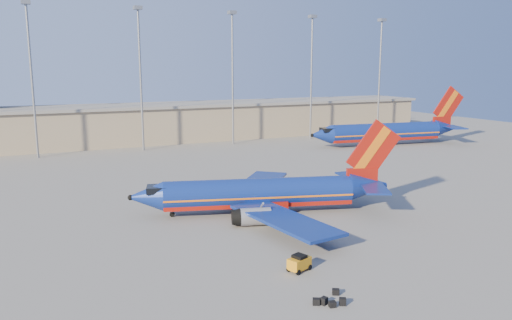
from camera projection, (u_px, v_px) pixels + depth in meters
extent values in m
plane|color=slate|center=(263.00, 201.00, 63.94)|extent=(220.00, 220.00, 0.00)
cube|color=gray|center=(194.00, 122.00, 118.97)|extent=(120.00, 15.00, 8.00)
cube|color=slate|center=(194.00, 104.00, 118.20)|extent=(122.00, 16.00, 0.60)
cylinder|color=gray|center=(32.00, 83.00, 91.80)|extent=(0.44, 0.44, 28.00)
cube|color=gray|center=(26.00, 2.00, 89.18)|extent=(1.60, 1.60, 0.70)
cylinder|color=gray|center=(141.00, 82.00, 100.18)|extent=(0.44, 0.44, 28.00)
cube|color=gray|center=(138.00, 8.00, 97.56)|extent=(1.60, 1.60, 0.70)
cylinder|color=gray|center=(233.00, 80.00, 108.57)|extent=(0.44, 0.44, 28.00)
cube|color=gray|center=(232.00, 12.00, 105.95)|extent=(1.60, 1.60, 0.70)
cylinder|color=gray|center=(311.00, 80.00, 116.95)|extent=(0.44, 0.44, 28.00)
cube|color=gray|center=(313.00, 16.00, 114.33)|extent=(1.60, 1.60, 0.70)
cylinder|color=gray|center=(379.00, 79.00, 125.34)|extent=(0.44, 0.44, 28.00)
cube|color=gray|center=(382.00, 20.00, 122.72)|extent=(1.60, 1.60, 0.70)
cylinder|color=navy|center=(259.00, 193.00, 58.02)|extent=(21.88, 9.41, 3.36)
cube|color=maroon|center=(259.00, 200.00, 58.18)|extent=(21.70, 8.80, 1.18)
cube|color=orange|center=(259.00, 195.00, 58.07)|extent=(21.89, 9.44, 0.20)
cone|color=navy|center=(146.00, 197.00, 56.10)|extent=(4.62, 4.31, 3.36)
cube|color=black|center=(157.00, 189.00, 56.12)|extent=(2.76, 2.89, 0.73)
cone|color=navy|center=(367.00, 186.00, 59.96)|extent=(5.49, 4.57, 3.36)
cube|color=maroon|center=(362.00, 176.00, 59.63)|extent=(3.80, 1.56, 2.00)
cube|color=maroon|center=(373.00, 150.00, 59.24)|extent=(6.48, 2.17, 7.26)
cube|color=orange|center=(372.00, 150.00, 59.21)|extent=(4.37, 1.62, 5.69)
cube|color=navy|center=(356.00, 177.00, 62.82)|extent=(3.17, 6.01, 0.20)
cube|color=navy|center=(375.00, 188.00, 56.81)|extent=(5.17, 6.42, 0.20)
cube|color=navy|center=(259.00, 184.00, 66.15)|extent=(12.60, 13.68, 0.32)
cube|color=navy|center=(284.00, 219.00, 50.60)|extent=(6.36, 14.57, 0.32)
cube|color=maroon|center=(262.00, 203.00, 58.32)|extent=(6.24, 4.95, 0.91)
cylinder|color=gray|center=(244.00, 195.00, 62.71)|extent=(3.68, 2.76, 1.91)
cylinder|color=gray|center=(255.00, 217.00, 53.52)|extent=(3.68, 2.76, 1.91)
cylinder|color=gray|center=(172.00, 213.00, 56.88)|extent=(0.27, 0.27, 1.00)
cylinder|color=black|center=(172.00, 214.00, 56.92)|extent=(0.62, 0.38, 0.58)
cylinder|color=black|center=(266.00, 204.00, 60.91)|extent=(0.87, 0.70, 0.76)
cylinder|color=black|center=(274.00, 215.00, 56.31)|extent=(0.87, 0.70, 0.76)
cylinder|color=navy|center=(384.00, 132.00, 108.88)|extent=(25.96, 7.36, 3.96)
cube|color=maroon|center=(384.00, 137.00, 109.07)|extent=(25.86, 6.62, 1.39)
cube|color=orange|center=(384.00, 133.00, 108.93)|extent=(25.96, 7.40, 0.24)
cone|color=navy|center=(321.00, 135.00, 104.41)|extent=(4.98, 4.52, 3.96)
cube|color=black|center=(327.00, 130.00, 104.64)|extent=(2.92, 3.10, 0.86)
cone|color=navy|center=(444.00, 128.00, 113.44)|extent=(6.04, 4.66, 3.96)
cube|color=maroon|center=(442.00, 122.00, 112.92)|extent=(4.53, 1.18, 2.35)
cube|color=maroon|center=(448.00, 105.00, 112.68)|extent=(7.82, 1.39, 8.53)
cube|color=orange|center=(448.00, 105.00, 112.62)|extent=(5.23, 1.14, 6.69)
cube|color=navy|center=(433.00, 124.00, 116.61)|extent=(3.71, 7.06, 0.24)
cube|color=navy|center=(454.00, 127.00, 109.80)|extent=(5.33, 7.52, 0.24)
cylinder|color=black|center=(384.00, 143.00, 109.32)|extent=(0.84, 0.84, 0.96)
cube|color=orange|center=(299.00, 263.00, 41.72)|extent=(2.22, 1.73, 0.93)
cube|color=black|center=(299.00, 257.00, 41.62)|extent=(1.23, 1.28, 0.33)
cylinder|color=black|center=(289.00, 269.00, 41.64)|extent=(0.51, 0.33, 0.48)
cylinder|color=black|center=(298.00, 272.00, 40.93)|extent=(0.51, 0.33, 0.48)
cylinder|color=black|center=(300.00, 264.00, 42.68)|extent=(0.51, 0.33, 0.48)
cylinder|color=black|center=(310.00, 267.00, 41.98)|extent=(0.51, 0.33, 0.48)
cube|color=black|center=(324.00, 301.00, 35.87)|extent=(0.62, 0.59, 0.55)
cube|color=black|center=(332.00, 304.00, 35.49)|extent=(0.55, 0.49, 0.43)
cube|color=black|center=(343.00, 302.00, 35.77)|extent=(0.61, 0.57, 0.54)
cube|color=black|center=(316.00, 302.00, 35.82)|extent=(0.64, 0.59, 0.49)
cube|color=black|center=(322.00, 301.00, 36.13)|extent=(0.60, 0.50, 0.35)
cube|color=black|center=(336.00, 292.00, 37.43)|extent=(0.65, 0.59, 0.45)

